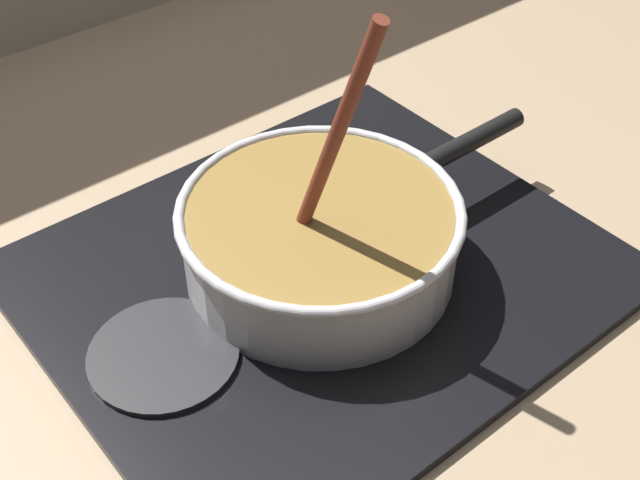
# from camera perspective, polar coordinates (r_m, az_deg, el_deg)

# --- Properties ---
(ground) EXTENTS (2.40, 1.60, 0.04)m
(ground) POSITION_cam_1_polar(r_m,az_deg,el_deg) (0.85, 7.80, -7.15)
(ground) COLOR #9E8466
(hob_plate) EXTENTS (0.56, 0.48, 0.01)m
(hob_plate) POSITION_cam_1_polar(r_m,az_deg,el_deg) (0.88, 0.00, -2.21)
(hob_plate) COLOR black
(hob_plate) RESTS_ON ground
(burner_ring) EXTENTS (0.21, 0.21, 0.01)m
(burner_ring) POSITION_cam_1_polar(r_m,az_deg,el_deg) (0.87, 0.00, -1.74)
(burner_ring) COLOR #592D0C
(burner_ring) RESTS_ON hob_plate
(spare_burner) EXTENTS (0.14, 0.14, 0.01)m
(spare_burner) POSITION_cam_1_polar(r_m,az_deg,el_deg) (0.80, -10.54, -7.59)
(spare_burner) COLOR #262628
(spare_burner) RESTS_ON hob_plate
(cooking_pan) EXTENTS (0.43, 0.29, 0.31)m
(cooking_pan) POSITION_cam_1_polar(r_m,az_deg,el_deg) (0.84, 0.07, 0.31)
(cooking_pan) COLOR silver
(cooking_pan) RESTS_ON hob_plate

